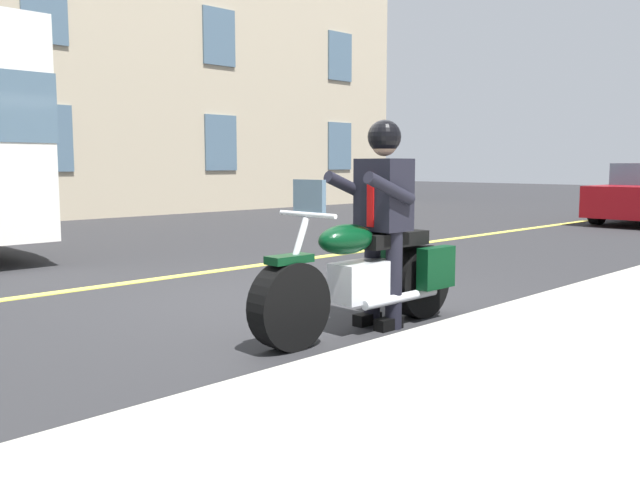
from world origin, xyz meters
name	(u,v)px	position (x,y,z in m)	size (l,w,h in m)	color
ground_plane	(278,301)	(0.00, 0.00, 0.00)	(80.00, 80.00, 0.00)	#28282B
lane_center_stripe	(171,277)	(0.00, -2.00, 0.01)	(60.00, 0.16, 0.01)	#E5DB4C
motorcycle_main	(367,276)	(0.24, 1.39, 0.45)	(2.21, 0.60, 1.26)	black
rider_main	(382,205)	(0.05, 1.39, 1.04)	(0.62, 0.55, 1.74)	black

